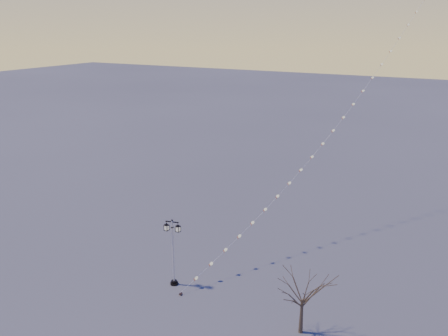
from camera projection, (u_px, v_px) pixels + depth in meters
The scene contains 4 objects.
ground at pixel (188, 305), 30.85m from camera, with size 300.00×300.00×0.00m, color #565656.
street_lamp at pixel (173, 249), 32.49m from camera, with size 1.25×0.63×5.02m.
bare_tree at pixel (303, 290), 27.30m from camera, with size 2.48×2.48×4.12m.
kite_train at pixel (361, 63), 40.69m from camera, with size 14.00×38.69×29.21m.
Camera 1 is at (14.81, -22.45, 17.77)m, focal length 37.50 mm.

